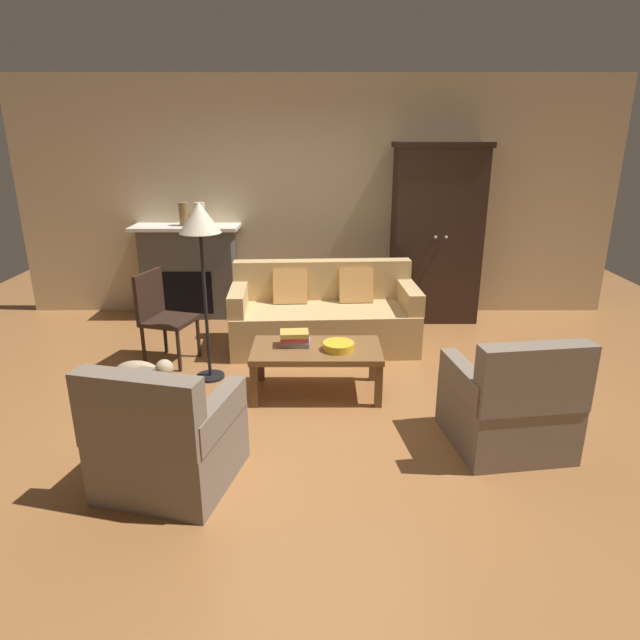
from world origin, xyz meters
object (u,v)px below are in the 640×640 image
at_px(fireplace, 190,271).
at_px(armoire, 437,234).
at_px(mantel_vase_bronze, 186,214).
at_px(side_chair_wooden, 162,311).
at_px(book_stack, 296,338).
at_px(mantel_vase_cream, 201,214).
at_px(armchair_near_left, 168,441).
at_px(armchair_near_right, 511,407).
at_px(fruit_bowl, 340,346).
at_px(dog, 143,374).
at_px(floor_lamp, 201,228).
at_px(couch, 325,317).
at_px(coffee_table, 318,354).

relative_size(fireplace, armoire, 0.61).
xyz_separation_m(mantel_vase_bronze, side_chair_wooden, (0.04, -1.42, -0.74)).
height_order(fireplace, book_stack, fireplace).
bearing_deg(book_stack, mantel_vase_cream, 119.77).
bearing_deg(armchair_near_left, mantel_vase_cream, 97.30).
relative_size(armoire, armchair_near_right, 2.34).
height_order(fruit_bowl, mantel_vase_bronze, mantel_vase_bronze).
bearing_deg(dog, armchair_near_left, -65.75).
height_order(fruit_bowl, armchair_near_left, armchair_near_left).
xyz_separation_m(mantel_vase_cream, floor_lamp, (0.39, -1.83, 0.13)).
distance_m(couch, coffee_table, 1.15).
distance_m(couch, mantel_vase_bronze, 2.13).
bearing_deg(armoire, couch, -144.71).
relative_size(fireplace, floor_lamp, 0.78).
distance_m(coffee_table, floor_lamp, 1.45).
bearing_deg(fireplace, book_stack, -56.87).
bearing_deg(mantel_vase_bronze, armoire, -1.17).
bearing_deg(fireplace, armoire, -1.51).
bearing_deg(dog, armoire, 38.16).
bearing_deg(side_chair_wooden, armoire, 25.16).
relative_size(coffee_table, book_stack, 4.16).
relative_size(armoire, couch, 1.05).
bearing_deg(fireplace, mantel_vase_bronze, -90.00).
relative_size(fireplace, mantel_vase_cream, 4.71).
height_order(mantel_vase_bronze, side_chair_wooden, mantel_vase_bronze).
relative_size(fireplace, mantel_vase_bronze, 4.67).
xyz_separation_m(mantel_vase_cream, armchair_near_right, (2.76, -3.01, -0.94)).
bearing_deg(coffee_table, armchair_near_right, -32.14).
bearing_deg(mantel_vase_bronze, coffee_table, -53.95).
xyz_separation_m(fireplace, side_chair_wooden, (0.04, -1.44, -0.06)).
bearing_deg(armchair_near_right, fruit_bowl, 145.58).
relative_size(fireplace, dog, 2.20).
distance_m(book_stack, side_chair_wooden, 1.49).
distance_m(armoire, couch, 1.77).
relative_size(fireplace, coffee_table, 1.15).
distance_m(armoire, mantel_vase_cream, 2.78).
xyz_separation_m(mantel_vase_bronze, floor_lamp, (0.57, -1.83, 0.13)).
bearing_deg(coffee_table, fruit_bowl, -14.76).
bearing_deg(book_stack, armchair_near_left, -118.56).
bearing_deg(floor_lamp, fireplace, 107.18).
relative_size(armoire, armchair_near_left, 2.23).
bearing_deg(armchair_near_right, mantel_vase_cream, 132.50).
xyz_separation_m(couch, coffee_table, (-0.07, -1.15, 0.05)).
relative_size(mantel_vase_bronze, side_chair_wooden, 0.30).
height_order(fireplace, couch, fireplace).
relative_size(couch, coffee_table, 1.78).
bearing_deg(dog, mantel_vase_bronze, 92.45).
relative_size(coffee_table, mantel_vase_cream, 4.11).
relative_size(mantel_vase_cream, armchair_near_left, 0.29).
relative_size(fruit_bowl, armchair_near_right, 0.30).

